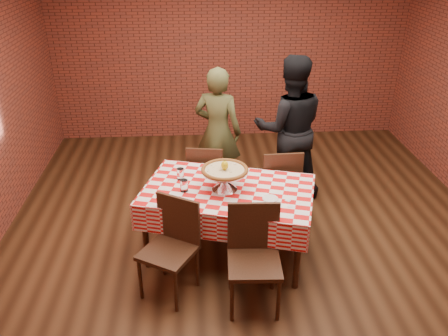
{
  "coord_description": "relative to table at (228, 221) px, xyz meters",
  "views": [
    {
      "loc": [
        -0.58,
        -4.21,
        3.0
      ],
      "look_at": [
        -0.31,
        -0.13,
        0.94
      ],
      "focal_mm": 37.08,
      "sensor_mm": 36.0,
      "label": 1
    }
  ],
  "objects": [
    {
      "name": "ground",
      "position": [
        0.27,
        0.23,
        -0.38
      ],
      "size": [
        6.0,
        6.0,
        0.0
      ],
      "primitive_type": "plane",
      "color": "black",
      "rests_on": "ground"
    },
    {
      "name": "back_wall",
      "position": [
        0.27,
        3.23,
        1.08
      ],
      "size": [
        5.5,
        0.0,
        5.5
      ],
      "primitive_type": "plane",
      "rotation": [
        1.57,
        0.0,
        0.0
      ],
      "color": "brown",
      "rests_on": "ground"
    },
    {
      "name": "table",
      "position": [
        0.0,
        0.0,
        0.0
      ],
      "size": [
        1.85,
        1.4,
        0.75
      ],
      "primitive_type": "cube",
      "rotation": [
        0.0,
        0.0,
        -0.28
      ],
      "color": "#3A2214",
      "rests_on": "ground"
    },
    {
      "name": "tablecloth",
      "position": [
        0.0,
        0.0,
        0.24
      ],
      "size": [
        1.89,
        1.45,
        0.28
      ],
      "primitive_type": null,
      "rotation": [
        0.0,
        0.0,
        -0.28
      ],
      "color": "red",
      "rests_on": "table"
    },
    {
      "name": "pizza_stand",
      "position": [
        -0.03,
        0.0,
        0.48
      ],
      "size": [
        0.51,
        0.51,
        0.2
      ],
      "primitive_type": null,
      "rotation": [
        0.0,
        0.0,
        -0.13
      ],
      "color": "silver",
      "rests_on": "tablecloth"
    },
    {
      "name": "pizza",
      "position": [
        -0.03,
        0.0,
        0.59
      ],
      "size": [
        0.52,
        0.52,
        0.03
      ],
      "primitive_type": "cylinder",
      "rotation": [
        0.0,
        0.0,
        -0.13
      ],
      "color": "beige",
      "rests_on": "pizza_stand"
    },
    {
      "name": "lemon",
      "position": [
        -0.03,
        0.0,
        0.64
      ],
      "size": [
        0.08,
        0.08,
        0.09
      ],
      "primitive_type": "ellipsoid",
      "rotation": [
        0.0,
        0.0,
        -0.13
      ],
      "color": "yellow",
      "rests_on": "pizza"
    },
    {
      "name": "water_glass_left",
      "position": [
        -0.43,
        -0.01,
        0.44
      ],
      "size": [
        0.09,
        0.09,
        0.12
      ],
      "primitive_type": "cylinder",
      "rotation": [
        0.0,
        0.0,
        -0.28
      ],
      "color": "white",
      "rests_on": "tablecloth"
    },
    {
      "name": "water_glass_right",
      "position": [
        -0.47,
        0.24,
        0.44
      ],
      "size": [
        0.09,
        0.09,
        0.12
      ],
      "primitive_type": "cylinder",
      "rotation": [
        0.0,
        0.0,
        -0.28
      ],
      "color": "white",
      "rests_on": "tablecloth"
    },
    {
      "name": "side_plate",
      "position": [
        0.39,
        -0.23,
        0.39
      ],
      "size": [
        0.19,
        0.19,
        0.01
      ],
      "primitive_type": "cylinder",
      "rotation": [
        0.0,
        0.0,
        -0.28
      ],
      "color": "white",
      "rests_on": "tablecloth"
    },
    {
      "name": "sweetener_packet_a",
      "position": [
        0.55,
        -0.37,
        0.39
      ],
      "size": [
        0.05,
        0.04,
        0.0
      ],
      "primitive_type": "cube",
      "rotation": [
        0.0,
        0.0,
        -0.09
      ],
      "color": "white",
      "rests_on": "tablecloth"
    },
    {
      "name": "sweetener_packet_b",
      "position": [
        0.55,
        -0.27,
        0.39
      ],
      "size": [
        0.06,
        0.06,
        0.0
      ],
      "primitive_type": "cube",
      "rotation": [
        0.0,
        0.0,
        -0.75
      ],
      "color": "white",
      "rests_on": "tablecloth"
    },
    {
      "name": "condiment_caddy",
      "position": [
        0.1,
        0.3,
        0.46
      ],
      "size": [
        0.13,
        0.13,
        0.15
      ],
      "primitive_type": "cube",
      "rotation": [
        0.0,
        0.0,
        -0.62
      ],
      "color": "silver",
      "rests_on": "tablecloth"
    },
    {
      "name": "chair_near_left",
      "position": [
        -0.59,
        -0.58,
        0.09
      ],
      "size": [
        0.6,
        0.6,
        0.92
      ],
      "primitive_type": null,
      "rotation": [
        0.0,
        0.0,
        -0.54
      ],
      "color": "#3A2214",
      "rests_on": "ground"
    },
    {
      "name": "chair_near_right",
      "position": [
        0.17,
        -0.8,
        0.1
      ],
      "size": [
        0.48,
        0.48,
        0.94
      ],
      "primitive_type": null,
      "rotation": [
        0.0,
        0.0,
        -0.05
      ],
      "color": "#3A2214",
      "rests_on": "ground"
    },
    {
      "name": "chair_far_left",
      "position": [
        -0.19,
        0.87,
        0.07
      ],
      "size": [
        0.47,
        0.47,
        0.89
      ],
      "primitive_type": null,
      "rotation": [
        0.0,
        0.0,
        2.98
      ],
      "color": "#3A2214",
      "rests_on": "ground"
    },
    {
      "name": "chair_far_right",
      "position": [
        0.62,
        0.63,
        0.08
      ],
      "size": [
        0.46,
        0.46,
        0.92
      ],
      "primitive_type": null,
      "rotation": [
        0.0,
        0.0,
        3.18
      ],
      "color": "#3A2214",
      "rests_on": "ground"
    },
    {
      "name": "diner_olive",
      "position": [
        -0.03,
        1.35,
        0.44
      ],
      "size": [
        0.69,
        0.57,
        1.63
      ],
      "primitive_type": "imported",
      "rotation": [
        0.0,
        0.0,
        2.79
      ],
      "color": "#494B27",
      "rests_on": "ground"
    },
    {
      "name": "diner_black",
      "position": [
        0.84,
        1.2,
        0.52
      ],
      "size": [
        0.9,
        0.71,
        1.8
      ],
      "primitive_type": "imported",
      "rotation": [
        0.0,
        0.0,
        3.1
      ],
      "color": "black",
      "rests_on": "ground"
    }
  ]
}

